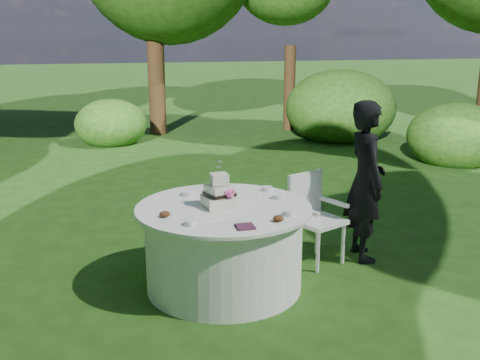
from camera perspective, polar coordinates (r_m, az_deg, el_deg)
name	(u,v)px	position (r m, az deg, el deg)	size (l,w,h in m)	color
ground	(224,286)	(5.24, -1.61, -10.74)	(80.00, 80.00, 0.00)	#1D3D10
napkins	(245,227)	(4.42, 0.52, -4.75)	(0.14, 0.14, 0.02)	#4B2039
feather_plume	(214,222)	(4.54, -2.65, -4.29)	(0.48, 0.07, 0.01)	white
guest	(366,181)	(5.77, 12.64, -0.11)	(0.59, 0.39, 1.63)	black
table	(224,247)	(5.09, -1.65, -6.78)	(1.56, 1.56, 0.77)	white
cake	(220,194)	(4.93, -2.08, -1.41)	(0.30, 0.30, 0.41)	white
chair	(313,211)	(5.68, 7.39, -3.17)	(0.58, 0.58, 0.90)	white
votives	(243,202)	(5.02, 0.32, -2.24)	(1.02, 0.94, 0.04)	white
petal_cups	(221,216)	(4.62, -1.96, -3.70)	(0.97, 0.44, 0.05)	#562D16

